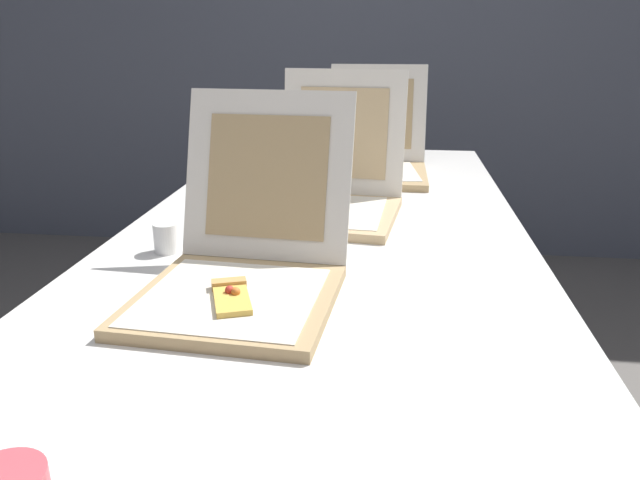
{
  "coord_description": "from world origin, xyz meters",
  "views": [
    {
      "loc": [
        0.16,
        -0.67,
        1.21
      ],
      "look_at": [
        0.02,
        0.46,
        0.81
      ],
      "focal_mm": 33.62,
      "sensor_mm": 36.0,
      "label": 1
    }
  ],
  "objects_px": {
    "pizza_box_front": "(243,269)",
    "cup_white_far": "(244,187)",
    "table": "(320,257)",
    "cup_white_near_center": "(166,238)",
    "pizza_box_back": "(375,160)",
    "pizza_box_middle": "(331,194)"
  },
  "relations": [
    {
      "from": "table",
      "to": "pizza_box_back",
      "type": "bearing_deg",
      "value": 81.69
    },
    {
      "from": "pizza_box_middle",
      "to": "pizza_box_front",
      "type": "bearing_deg",
      "value": -94.59
    },
    {
      "from": "pizza_box_middle",
      "to": "pizza_box_back",
      "type": "height_order",
      "value": "pizza_box_middle"
    },
    {
      "from": "table",
      "to": "cup_white_near_center",
      "type": "xyz_separation_m",
      "value": [
        -0.32,
        -0.12,
        0.08
      ]
    },
    {
      "from": "pizza_box_middle",
      "to": "cup_white_far",
      "type": "height_order",
      "value": "pizza_box_middle"
    },
    {
      "from": "pizza_box_middle",
      "to": "table",
      "type": "bearing_deg",
      "value": -84.14
    },
    {
      "from": "pizza_box_back",
      "to": "cup_white_far",
      "type": "height_order",
      "value": "pizza_box_back"
    },
    {
      "from": "pizza_box_front",
      "to": "pizza_box_middle",
      "type": "height_order",
      "value": "pizza_box_middle"
    },
    {
      "from": "pizza_box_middle",
      "to": "cup_white_near_center",
      "type": "xyz_separation_m",
      "value": [
        -0.33,
        -0.33,
        -0.02
      ]
    },
    {
      "from": "pizza_box_front",
      "to": "cup_white_far",
      "type": "relative_size",
      "value": 7.24
    },
    {
      "from": "pizza_box_front",
      "to": "pizza_box_back",
      "type": "distance_m",
      "value": 1.02
    },
    {
      "from": "table",
      "to": "pizza_box_middle",
      "type": "height_order",
      "value": "pizza_box_middle"
    },
    {
      "from": "pizza_box_middle",
      "to": "cup_white_near_center",
      "type": "bearing_deg",
      "value": -127.86
    },
    {
      "from": "table",
      "to": "pizza_box_back",
      "type": "relative_size",
      "value": 5.13
    },
    {
      "from": "pizza_box_front",
      "to": "table",
      "type": "bearing_deg",
      "value": 76.31
    },
    {
      "from": "pizza_box_back",
      "to": "cup_white_near_center",
      "type": "relative_size",
      "value": 6.88
    },
    {
      "from": "pizza_box_back",
      "to": "cup_white_far",
      "type": "bearing_deg",
      "value": -137.1
    },
    {
      "from": "cup_white_near_center",
      "to": "pizza_box_back",
      "type": "bearing_deg",
      "value": 62.24
    },
    {
      "from": "pizza_box_front",
      "to": "cup_white_near_center",
      "type": "relative_size",
      "value": 7.24
    },
    {
      "from": "pizza_box_front",
      "to": "cup_white_far",
      "type": "xyz_separation_m",
      "value": [
        -0.16,
        0.66,
        -0.02
      ]
    },
    {
      "from": "table",
      "to": "pizza_box_front",
      "type": "relative_size",
      "value": 4.87
    },
    {
      "from": "cup_white_far",
      "to": "pizza_box_back",
      "type": "bearing_deg",
      "value": 42.94
    }
  ]
}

